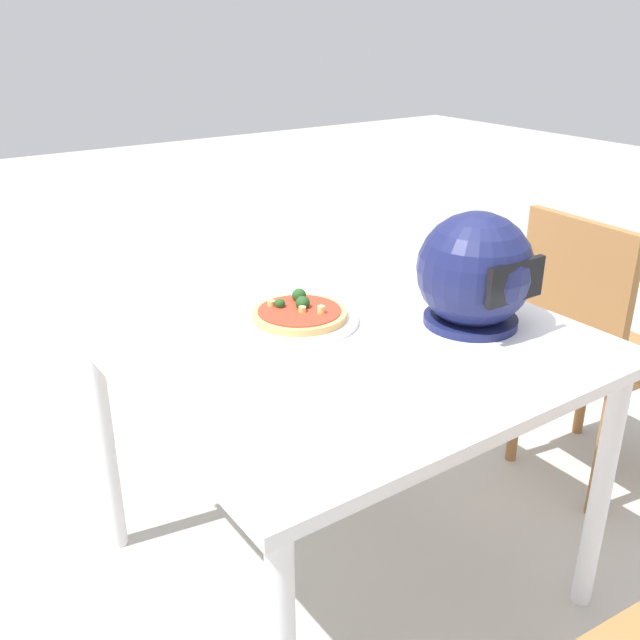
{
  "coord_description": "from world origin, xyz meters",
  "views": [
    {
      "loc": [
        0.92,
        1.23,
        1.43
      ],
      "look_at": [
        0.02,
        -0.06,
        0.75
      ],
      "focal_mm": 39.79,
      "sensor_mm": 36.0,
      "label": 1
    }
  ],
  "objects_px": {
    "dining_table": "(341,363)",
    "pizza": "(299,312)",
    "motorcycle_helmet": "(475,272)",
    "chair_side": "(587,340)"
  },
  "relations": [
    {
      "from": "dining_table",
      "to": "motorcycle_helmet",
      "type": "bearing_deg",
      "value": 155.02
    },
    {
      "from": "dining_table",
      "to": "motorcycle_helmet",
      "type": "height_order",
      "value": "motorcycle_helmet"
    },
    {
      "from": "pizza",
      "to": "chair_side",
      "type": "relative_size",
      "value": 0.26
    },
    {
      "from": "dining_table",
      "to": "pizza",
      "type": "height_order",
      "value": "pizza"
    },
    {
      "from": "dining_table",
      "to": "chair_side",
      "type": "relative_size",
      "value": 1.16
    },
    {
      "from": "motorcycle_helmet",
      "to": "chair_side",
      "type": "relative_size",
      "value": 0.31
    },
    {
      "from": "chair_side",
      "to": "motorcycle_helmet",
      "type": "bearing_deg",
      "value": 5.09
    },
    {
      "from": "dining_table",
      "to": "motorcycle_helmet",
      "type": "xyz_separation_m",
      "value": [
        -0.29,
        0.14,
        0.21
      ]
    },
    {
      "from": "pizza",
      "to": "chair_side",
      "type": "xyz_separation_m",
      "value": [
        -0.93,
        0.2,
        -0.24
      ]
    },
    {
      "from": "motorcycle_helmet",
      "to": "chair_side",
      "type": "bearing_deg",
      "value": -174.91
    }
  ]
}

